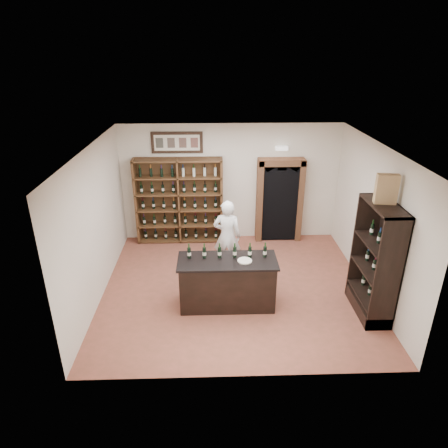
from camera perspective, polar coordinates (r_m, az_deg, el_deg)
The scene contains 20 objects.
floor at distance 8.57m, azimuth 1.64°, elevation -9.02°, with size 5.50×5.50×0.00m, color #974B3C.
ceiling at distance 7.38m, azimuth 1.92°, elevation 10.90°, with size 5.50×5.50×0.00m, color white.
wall_back at distance 10.19m, azimuth 0.91°, elevation 5.87°, with size 5.50×0.04×3.00m, color silver.
wall_left at distance 8.17m, azimuth -17.87°, elevation -0.08°, with size 0.04×5.00×3.00m, color silver.
wall_right at distance 8.48m, azimuth 20.65°, elevation 0.43°, with size 0.04×5.00×3.00m, color silver.
wine_shelf at distance 10.19m, azimuth -6.40°, elevation 3.33°, with size 2.20×0.38×2.20m.
framed_picture at distance 9.91m, azimuth -6.73°, elevation 11.48°, with size 1.25×0.04×0.52m, color black.
arched_doorway at distance 10.28m, azimuth 7.93°, elevation 3.68°, with size 1.17×0.35×2.17m.
emergency_light at distance 10.01m, azimuth 8.25°, elevation 10.65°, with size 0.30×0.10×0.10m, color white.
tasting_counter at distance 7.79m, azimuth 0.47°, elevation -8.41°, with size 1.88×0.78×1.00m.
counter_bottle_0 at distance 7.58m, azimuth -5.01°, elevation -4.13°, with size 0.07×0.07×0.30m.
counter_bottle_1 at distance 7.57m, azimuth -2.83°, elevation -4.11°, with size 0.07×0.07×0.30m.
counter_bottle_2 at distance 7.57m, azimuth -0.64°, elevation -4.08°, with size 0.07×0.07×0.30m.
counter_bottle_3 at distance 7.58m, azimuth 1.54°, elevation -4.05°, with size 0.07×0.07×0.30m.
counter_bottle_4 at distance 7.60m, azimuth 3.71°, elevation -4.01°, with size 0.07×0.07×0.30m.
counter_bottle_5 at distance 7.64m, azimuth 5.87°, elevation -3.96°, with size 0.07×0.07×0.30m.
side_cabinet at distance 7.98m, azimuth 20.67°, elevation -7.10°, with size 0.48×1.20×2.20m.
shopkeeper at distance 8.81m, azimuth 0.45°, elevation -1.78°, with size 0.61×0.40×1.68m, color white.
plate at distance 7.50m, azimuth 2.98°, elevation -5.26°, with size 0.27×0.27×0.02m, color beige.
wine_crate at distance 7.34m, azimuth 22.20°, elevation 4.65°, with size 0.37×0.15×0.52m, color tan.
Camera 1 is at (-0.48, -7.17, 4.67)m, focal length 32.00 mm.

